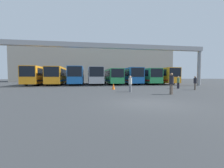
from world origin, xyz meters
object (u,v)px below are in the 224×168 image
object	(u,v)px
bus_slot_7	(161,75)
pedestrian_mid_left	(130,83)
bus_slot_2	(77,75)
bus_slot_4	(112,76)
bus_slot_6	(146,76)
pedestrian_near_right	(171,83)
traffic_cone	(113,86)
pedestrian_near_center	(195,83)
bus_slot_5	(129,75)
bus_slot_3	(95,75)
pedestrian_far_center	(178,82)
bus_slot_0	(39,75)
bus_slot_1	(58,75)

from	to	relation	value
bus_slot_7	pedestrian_mid_left	world-z (taller)	bus_slot_7
bus_slot_2	bus_slot_4	xyz separation A→B (m)	(7.09, -0.69, -0.19)
bus_slot_2	bus_slot_6	bearing A→B (deg)	-4.46
bus_slot_2	pedestrian_near_right	bearing A→B (deg)	-64.91
pedestrian_near_right	traffic_cone	bearing A→B (deg)	-90.77
pedestrian_near_right	pedestrian_near_center	world-z (taller)	pedestrian_near_right
bus_slot_5	bus_slot_3	bearing A→B (deg)	178.17
bus_slot_4	traffic_cone	size ratio (longest dim) A/B	15.13
pedestrian_far_center	bus_slot_3	bearing A→B (deg)	-62.84
bus_slot_0	pedestrian_near_right	distance (m)	24.81
bus_slot_3	pedestrian_mid_left	world-z (taller)	bus_slot_3
bus_slot_2	pedestrian_near_center	world-z (taller)	bus_slot_2
bus_slot_2	traffic_cone	world-z (taller)	bus_slot_2
bus_slot_2	bus_slot_7	size ratio (longest dim) A/B	1.18
bus_slot_5	pedestrian_far_center	world-z (taller)	bus_slot_5
bus_slot_1	pedestrian_mid_left	world-z (taller)	bus_slot_1
bus_slot_4	pedestrian_mid_left	distance (m)	15.97
bus_slot_6	pedestrian_mid_left	world-z (taller)	bus_slot_6
bus_slot_0	bus_slot_6	world-z (taller)	bus_slot_0
bus_slot_4	pedestrian_far_center	size ratio (longest dim) A/B	6.95
bus_slot_7	pedestrian_near_right	xyz separation A→B (m)	(-8.71, -18.36, -0.90)
bus_slot_7	bus_slot_4	bearing A→B (deg)	178.74
bus_slot_6	traffic_cone	world-z (taller)	bus_slot_6
pedestrian_far_center	pedestrian_mid_left	distance (m)	7.85
bus_slot_1	bus_slot_3	xyz separation A→B (m)	(7.09, 0.46, 0.03)
bus_slot_6	pedestrian_mid_left	size ratio (longest dim) A/B	6.28
bus_slot_5	bus_slot_7	bearing A→B (deg)	-0.54
traffic_cone	bus_slot_5	bearing A→B (deg)	66.07
pedestrian_near_center	pedestrian_mid_left	bearing A→B (deg)	133.41
bus_slot_2	bus_slot_7	bearing A→B (deg)	-2.99
bus_slot_3	pedestrian_near_right	xyz separation A→B (m)	(5.48, -18.65, -0.92)
bus_slot_5	bus_slot_6	world-z (taller)	bus_slot_5
pedestrian_near_center	traffic_cone	bearing A→B (deg)	113.00
pedestrian_far_center	pedestrian_mid_left	bearing A→B (deg)	12.37
bus_slot_2	bus_slot_5	size ratio (longest dim) A/B	1.16
bus_slot_7	traffic_cone	world-z (taller)	bus_slot_7
bus_slot_0	pedestrian_mid_left	xyz separation A→B (m)	(13.29, -16.15, -1.02)
pedestrian_far_center	pedestrian_mid_left	world-z (taller)	pedestrian_mid_left
bus_slot_1	pedestrian_near_right	bearing A→B (deg)	-55.36
bus_slot_1	bus_slot_7	world-z (taller)	bus_slot_7
bus_slot_1	bus_slot_7	distance (m)	21.28
bus_slot_7	pedestrian_near_right	size ratio (longest dim) A/B	5.77
bus_slot_1	pedestrian_near_center	bearing A→B (deg)	-39.21
pedestrian_mid_left	pedestrian_near_center	world-z (taller)	pedestrian_mid_left
bus_slot_0	bus_slot_2	world-z (taller)	bus_slot_2
bus_slot_7	bus_slot_5	bearing A→B (deg)	179.46
pedestrian_near_center	bus_slot_4	bearing A→B (deg)	61.90
bus_slot_6	traffic_cone	distance (m)	15.40
pedestrian_far_center	pedestrian_near_center	size ratio (longest dim) A/B	1.00
pedestrian_mid_left	traffic_cone	bearing A→B (deg)	13.18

